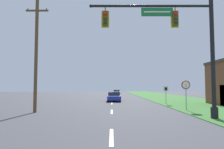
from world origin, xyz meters
The scene contains 8 objects.
grass_verge_right centered at (10.50, 30.00, 0.02)m, with size 10.00×110.00×0.04m.
road_center_line centered at (0.00, 22.00, 0.01)m, with size 0.16×34.80×0.01m.
signal_mast centered at (4.55, 10.39, 4.83)m, with size 8.06×0.47×8.03m.
car_ahead centered at (0.30, 26.15, 0.61)m, with size 1.83×4.69×1.19m.
far_car centered at (1.22, 50.58, 0.61)m, with size 1.82×4.69×1.19m.
stop_sign centered at (6.38, 15.05, 1.86)m, with size 0.76×0.07×2.50m.
route_sign_post centered at (6.24, 20.92, 1.53)m, with size 0.55×0.06×2.03m.
utility_pole_near centered at (-6.01, 13.57, 4.67)m, with size 1.80×0.26×9.03m.
Camera 1 is at (0.02, -2.12, 1.99)m, focal length 32.00 mm.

